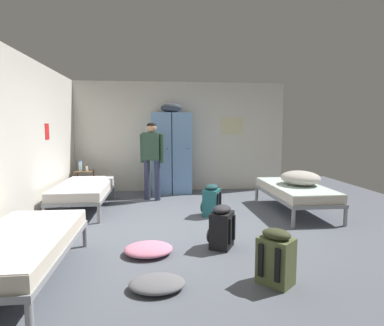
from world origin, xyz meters
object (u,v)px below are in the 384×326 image
(locker_bank, at_px, (172,151))
(backpack_black, at_px, (221,227))
(person_traveler, at_px, (152,154))
(clothes_pile_grey, at_px, (157,284))
(shelf_unit, at_px, (84,181))
(bed_left_front, at_px, (20,245))
(backpack_olive, at_px, (276,258))
(bedding_heap, at_px, (300,178))
(backpack_teal, at_px, (211,201))
(water_bottle, at_px, (80,166))
(bed_right, at_px, (295,191))
(lotion_bottle, at_px, (87,168))
(clothes_pile_pink, at_px, (149,249))
(bed_left_rear, at_px, (84,189))

(locker_bank, height_order, backpack_black, locker_bank)
(person_traveler, distance_m, backpack_black, 3.05)
(clothes_pile_grey, bearing_deg, shelf_unit, 110.15)
(bed_left_front, bearing_deg, backpack_olive, -6.67)
(person_traveler, relative_size, clothes_pile_grey, 3.01)
(backpack_olive, height_order, clothes_pile_grey, backpack_olive)
(bedding_heap, xyz_separation_m, backpack_teal, (-1.65, -0.11, -0.36))
(bed_left_front, distance_m, water_bottle, 4.09)
(person_traveler, relative_size, backpack_black, 2.95)
(bedding_heap, height_order, backpack_olive, bedding_heap)
(bed_right, xyz_separation_m, bedding_heap, (0.10, 0.01, 0.23))
(bed_right, distance_m, backpack_teal, 1.56)
(bed_left_front, xyz_separation_m, backpack_teal, (2.27, 2.20, -0.12))
(bedding_heap, bearing_deg, lotion_bottle, 157.57)
(bed_right, bearing_deg, person_traveler, 154.57)
(bed_left_front, bearing_deg, person_traveler, 70.57)
(backpack_teal, xyz_separation_m, backpack_olive, (0.23, -2.49, 0.00))
(locker_bank, height_order, lotion_bottle, locker_bank)
(shelf_unit, relative_size, person_traveler, 0.35)
(person_traveler, distance_m, clothes_pile_grey, 3.93)
(bedding_heap, bearing_deg, locker_bank, 139.14)
(bed_left_front, height_order, bed_right, same)
(person_traveler, bearing_deg, water_bottle, 161.28)
(backpack_black, xyz_separation_m, clothes_pile_pink, (-0.92, -0.13, -0.20))
(shelf_unit, xyz_separation_m, clothes_pile_grey, (1.59, -4.33, -0.29))
(bed_left_rear, height_order, backpack_olive, backpack_olive)
(backpack_teal, bearing_deg, backpack_black, -94.57)
(locker_bank, xyz_separation_m, lotion_bottle, (-1.86, -0.24, -0.34))
(bed_left_rear, relative_size, water_bottle, 7.96)
(bedding_heap, xyz_separation_m, clothes_pile_grey, (-2.58, -2.60, -0.56))
(bedding_heap, xyz_separation_m, person_traveler, (-2.68, 1.22, 0.36))
(locker_bank, height_order, bedding_heap, locker_bank)
(person_traveler, relative_size, backpack_olive, 2.95)
(bed_left_front, bearing_deg, backpack_black, 18.17)
(bed_right, height_order, person_traveler, person_traveler)
(locker_bank, bearing_deg, shelf_unit, -174.02)
(backpack_black, bearing_deg, locker_bank, 97.53)
(shelf_unit, height_order, clothes_pile_grey, shelf_unit)
(water_bottle, relative_size, lotion_bottle, 1.69)
(locker_bank, xyz_separation_m, shelf_unit, (-1.93, -0.20, -0.62))
(shelf_unit, bearing_deg, bed_left_front, -86.46)
(shelf_unit, distance_m, backpack_olive, 5.14)
(bedding_heap, distance_m, water_bottle, 4.60)
(bed_right, height_order, lotion_bottle, lotion_bottle)
(bedding_heap, distance_m, backpack_olive, 2.99)
(backpack_olive, distance_m, clothes_pile_grey, 1.18)
(bedding_heap, height_order, clothes_pile_grey, bedding_heap)
(bed_left_front, xyz_separation_m, person_traveler, (1.25, 3.53, 0.60))
(bed_left_rear, bearing_deg, lotion_bottle, 98.98)
(bed_left_rear, relative_size, lotion_bottle, 13.48)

